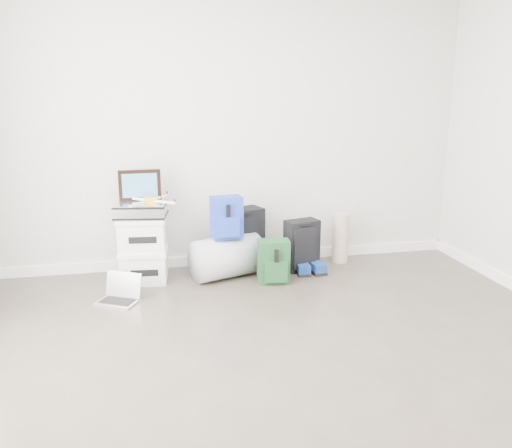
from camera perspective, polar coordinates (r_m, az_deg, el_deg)
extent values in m
plane|color=#3B332A|center=(3.25, 5.64, -17.91)|extent=(5.00, 5.00, 0.00)
cube|color=beige|center=(5.20, -2.39, 10.19)|extent=(4.50, 0.02, 2.70)
cube|color=white|center=(5.44, -2.23, -3.60)|extent=(4.50, 0.02, 0.10)
cube|color=silver|center=(5.03, -11.69, -4.48)|extent=(0.44, 0.36, 0.26)
cube|color=silver|center=(4.98, -11.77, -2.84)|extent=(0.46, 0.39, 0.04)
cube|color=silver|center=(4.94, -11.86, -1.17)|extent=(0.44, 0.36, 0.26)
cube|color=silver|center=(4.90, -11.95, 0.53)|extent=(0.46, 0.39, 0.04)
cube|color=#B2B2B7|center=(4.88, -12.01, 1.48)|extent=(0.48, 0.39, 0.13)
cube|color=black|center=(4.94, -12.13, 4.01)|extent=(0.37, 0.03, 0.28)
cube|color=teal|center=(4.93, -12.13, 3.98)|extent=(0.31, 0.01, 0.21)
cube|color=yellow|center=(4.84, -11.11, 2.48)|extent=(0.11, 0.11, 0.05)
cube|color=white|center=(4.95, -10.17, 2.78)|extent=(0.18, 0.23, 0.02)
cube|color=white|center=(4.93, -12.38, 2.61)|extent=(0.23, 0.18, 0.02)
cube|color=white|center=(4.74, -12.10, 2.16)|extent=(0.18, 0.23, 0.02)
cube|color=white|center=(4.76, -9.80, 2.34)|extent=(0.23, 0.18, 0.02)
cylinder|color=gray|center=(5.01, -3.10, -3.50)|extent=(0.71, 0.57, 0.38)
cube|color=#172E9A|center=(4.89, -3.12, 0.71)|extent=(0.29, 0.19, 0.38)
cube|color=#172E9A|center=(4.82, -2.94, -0.30)|extent=(0.21, 0.08, 0.18)
cube|color=black|center=(5.21, -1.44, -1.58)|extent=(0.44, 0.34, 0.59)
cube|color=black|center=(5.09, -1.19, -1.96)|extent=(0.28, 0.13, 0.48)
cube|color=black|center=(5.02, -1.21, 1.09)|extent=(0.12, 0.06, 0.02)
cube|color=#153A19|center=(4.88, 1.85, -3.96)|extent=(0.30, 0.19, 0.39)
cube|color=#153A19|center=(4.81, 2.11, -5.05)|extent=(0.21, 0.08, 0.19)
cube|color=black|center=(5.21, 4.83, -2.23)|extent=(0.35, 0.25, 0.49)
cube|color=black|center=(5.11, 5.15, -2.55)|extent=(0.23, 0.09, 0.39)
cube|color=black|center=(5.06, 5.20, -0.07)|extent=(0.11, 0.05, 0.02)
cube|color=black|center=(5.20, 4.82, -4.93)|extent=(0.14, 0.31, 0.03)
cube|color=#1A4E9F|center=(5.18, 4.83, -4.40)|extent=(0.13, 0.30, 0.07)
cube|color=black|center=(5.24, 6.25, -4.82)|extent=(0.15, 0.32, 0.03)
cube|color=#1A4E9F|center=(5.22, 6.27, -4.29)|extent=(0.14, 0.31, 0.07)
cylinder|color=tan|center=(5.49, 8.89, -1.44)|extent=(0.16, 0.16, 0.50)
cube|color=#BCBDC1|center=(4.63, -14.38, -7.97)|extent=(0.39, 0.35, 0.01)
cube|color=black|center=(4.62, -14.38, -7.87)|extent=(0.31, 0.26, 0.00)
cube|color=black|center=(4.67, -13.76, -6.20)|extent=(0.28, 0.16, 0.21)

